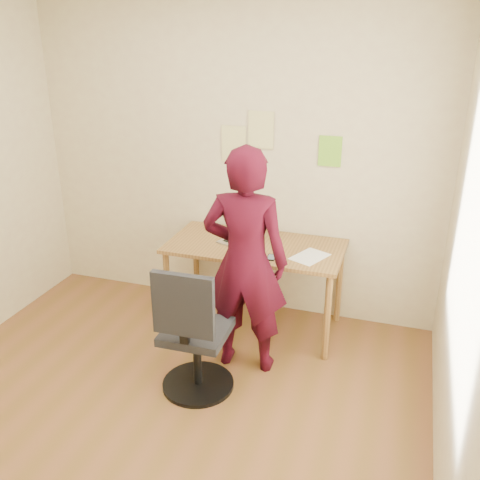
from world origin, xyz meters
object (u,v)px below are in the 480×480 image
(office_chair, at_px, (193,340))
(person, at_px, (245,262))
(desk, at_px, (255,255))
(laptop, at_px, (244,236))
(phone, at_px, (271,257))

(office_chair, xyz_separation_m, person, (0.23, 0.44, 0.42))
(desk, height_order, laptop, laptop)
(desk, distance_m, person, 0.57)
(laptop, relative_size, office_chair, 0.40)
(laptop, xyz_separation_m, person, (0.20, -0.57, 0.04))
(phone, xyz_separation_m, office_chair, (-0.33, -0.76, -0.33))
(office_chair, bearing_deg, phone, 65.11)
(desk, xyz_separation_m, person, (0.09, -0.53, 0.18))
(laptop, bearing_deg, phone, -19.73)
(desk, distance_m, laptop, 0.18)
(desk, xyz_separation_m, phone, (0.19, -0.21, 0.09))
(desk, relative_size, office_chair, 1.44)
(desk, bearing_deg, laptop, 162.82)
(laptop, xyz_separation_m, phone, (0.30, -0.24, -0.05))
(office_chair, bearing_deg, laptop, 86.75)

